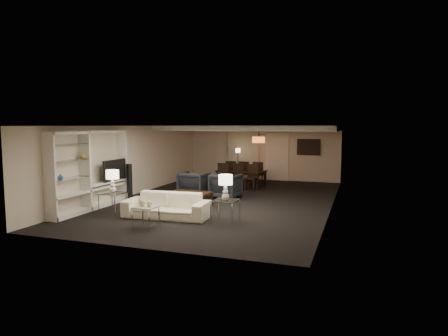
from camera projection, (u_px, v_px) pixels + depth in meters
name	position (u px, v px, depth m)	size (l,w,h in m)	color
floor	(224.00, 201.00, 13.39)	(11.00, 11.00, 0.00)	black
ceiling	(224.00, 126.00, 13.12)	(7.00, 11.00, 0.02)	silver
wall_back	(263.00, 153.00, 18.43)	(7.00, 0.02, 2.50)	beige
wall_front	(136.00, 188.00, 8.08)	(7.00, 0.02, 2.50)	beige
wall_left	(132.00, 161.00, 14.38)	(0.02, 11.00, 2.50)	beige
wall_right	(333.00, 167.00, 12.13)	(0.02, 11.00, 2.50)	beige
ceiling_soffit	(252.00, 128.00, 16.42)	(7.00, 4.00, 0.20)	silver
curtains	(243.00, 153.00, 18.65)	(1.50, 0.12, 2.40)	beige
door	(277.00, 157.00, 18.20)	(0.90, 0.05, 2.10)	silver
painting	(309.00, 147.00, 17.68)	(0.95, 0.04, 0.65)	#142D38
media_unit	(91.00, 170.00, 11.89)	(0.38, 3.40, 2.35)	white
pendant_light	(259.00, 140.00, 16.38)	(0.52, 0.52, 0.24)	#D8591E
sofa	(167.00, 205.00, 10.87)	(2.32, 0.91, 0.68)	beige
coffee_table	(190.00, 199.00, 12.39)	(1.27, 0.74, 0.46)	black
armchair_left	(194.00, 184.00, 14.16)	(0.92, 0.95, 0.86)	black
armchair_right	(226.00, 186.00, 13.77)	(0.92, 0.95, 0.86)	black
side_table_left	(113.00, 203.00, 11.43)	(0.64, 0.64, 0.59)	white
side_table_right	(225.00, 211.00, 10.33)	(0.64, 0.64, 0.59)	white
table_lamp_left	(113.00, 181.00, 11.36)	(0.36, 0.36, 0.66)	beige
table_lamp_right	(225.00, 187.00, 10.26)	(0.36, 0.36, 0.66)	beige
marble_table	(146.00, 217.00, 9.85)	(0.53, 0.53, 0.53)	white
gold_gourd_a	(142.00, 203.00, 9.84)	(0.17, 0.17, 0.17)	#EDBA7D
gold_gourd_b	(149.00, 204.00, 9.78)	(0.15, 0.15, 0.15)	#E6C679
television	(111.00, 170.00, 12.82)	(0.15, 1.17, 0.67)	black
vase_blue	(60.00, 177.00, 10.68)	(0.16, 0.16, 0.16)	#2553A1
vase_amber	(83.00, 155.00, 11.53)	(0.17, 0.17, 0.18)	gold
floor_speaker	(129.00, 182.00, 13.27)	(0.14, 0.14, 1.24)	black
dining_table	(241.00, 179.00, 16.23)	(1.94, 1.08, 0.68)	black
chair_nl	(222.00, 176.00, 15.79)	(0.47, 0.47, 1.01)	black
chair_nm	(236.00, 177.00, 15.60)	(0.47, 0.47, 1.01)	black
chair_nr	(251.00, 177.00, 15.40)	(0.47, 0.47, 1.01)	black
chair_fl	(232.00, 173.00, 17.01)	(0.47, 0.47, 1.01)	black
chair_fm	(245.00, 173.00, 16.82)	(0.47, 0.47, 1.01)	black
chair_fr	(259.00, 174.00, 16.63)	(0.47, 0.47, 1.01)	black
floor_lamp	(238.00, 164.00, 18.23)	(0.21, 0.21, 1.47)	black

